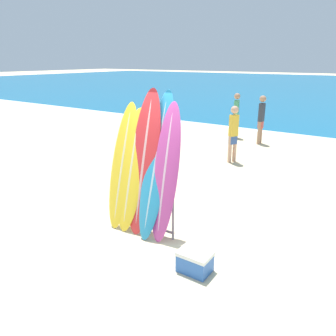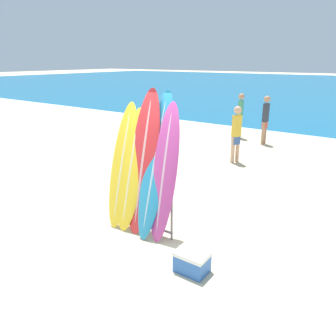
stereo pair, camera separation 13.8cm
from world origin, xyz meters
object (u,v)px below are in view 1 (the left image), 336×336
object	(u,v)px
surfboard_slot_1	(132,171)
person_near_water	(233,132)
surfboard_slot_0	(123,166)
person_mid_beach	(236,114)
surfboard_slot_3	(156,166)
cooler_box	(195,261)
surfboard_slot_4	(166,174)
person_far_left	(261,118)
surfboard_rack	(144,204)
surfboard_slot_2	(144,163)

from	to	relation	value
surfboard_slot_1	person_near_water	xyz separation A→B (m)	(-0.12, 4.89, -0.17)
surfboard_slot_0	person_mid_beach	bearing A→B (deg)	98.10
surfboard_slot_3	cooler_box	xyz separation A→B (m)	(1.17, -0.65, -1.12)
surfboard_slot_4	person_far_left	size ratio (longest dim) A/B	1.34
surfboard_rack	person_mid_beach	size ratio (longest dim) A/B	0.75
surfboard_slot_1	surfboard_slot_4	distance (m)	0.75
person_mid_beach	person_far_left	xyz separation A→B (m)	(1.17, -0.43, 0.01)
surfboard_slot_1	person_far_left	distance (m)	7.65
surfboard_slot_2	person_mid_beach	xyz separation A→B (m)	(-1.62, 8.03, -0.32)
surfboard_slot_2	person_mid_beach	bearing A→B (deg)	101.41
surfboard_slot_1	person_far_left	bearing A→B (deg)	91.49
surfboard_slot_4	person_near_water	bearing A→B (deg)	99.99
surfboard_slot_1	cooler_box	bearing A→B (deg)	-19.41
surfboard_slot_0	surfboard_slot_3	distance (m)	0.75
surfboard_rack	surfboard_slot_4	xyz separation A→B (m)	(0.48, 0.02, 0.68)
surfboard_slot_0	cooler_box	distance (m)	2.23
surfboard_slot_2	person_far_left	world-z (taller)	surfboard_slot_2
person_near_water	person_mid_beach	distance (m)	3.42
surfboard_slot_0	person_far_left	bearing A→B (deg)	89.80
surfboard_slot_2	person_near_water	xyz separation A→B (m)	(-0.37, 4.85, -0.35)
surfboard_slot_0	surfboard_slot_4	distance (m)	0.97
surfboard_rack	cooler_box	bearing A→B (deg)	-22.30
person_mid_beach	cooler_box	size ratio (longest dim) A/B	3.64
person_mid_beach	cooler_box	xyz separation A→B (m)	(3.05, -8.67, -0.80)
surfboard_slot_0	surfboard_slot_2	world-z (taller)	surfboard_slot_2
surfboard_slot_4	person_far_left	world-z (taller)	surfboard_slot_4
surfboard_slot_1	person_mid_beach	bearing A→B (deg)	99.64
surfboard_slot_3	surfboard_rack	bearing A→B (deg)	-165.28
person_far_left	surfboard_slot_4	bearing A→B (deg)	-173.03
surfboard_slot_2	person_near_water	bearing A→B (deg)	94.32
cooler_box	person_near_water	bearing A→B (deg)	108.16
surfboard_rack	surfboard_slot_3	world-z (taller)	surfboard_slot_3
surfboard_rack	surfboard_slot_3	distance (m)	0.81
surfboard_slot_0	person_mid_beach	xyz separation A→B (m)	(-1.15, 8.07, -0.19)
person_far_left	surfboard_rack	bearing A→B (deg)	-176.62
surfboard_slot_1	surfboard_slot_4	bearing A→B (deg)	0.37
person_mid_beach	surfboard_slot_3	bearing A→B (deg)	-177.74
surfboard_rack	person_far_left	world-z (taller)	person_far_left
cooler_box	surfboard_rack	bearing A→B (deg)	157.70
surfboard_rack	surfboard_slot_1	world-z (taller)	surfboard_slot_1
cooler_box	surfboard_slot_2	bearing A→B (deg)	156.04
person_far_left	cooler_box	bearing A→B (deg)	-167.20
surfboard_rack	surfboard_slot_3	size ratio (longest dim) A/B	0.52
surfboard_slot_3	person_mid_beach	bearing A→B (deg)	103.19
surfboard_rack	person_mid_beach	bearing A→B (deg)	101.42
surfboard_slot_3	surfboard_slot_4	xyz separation A→B (m)	(0.24, -0.05, -0.08)
person_near_water	person_far_left	bearing A→B (deg)	31.02
surfboard_slot_3	surfboard_slot_4	distance (m)	0.26
surfboard_rack	surfboard_slot_2	xyz separation A→B (m)	(-0.01, 0.05, 0.78)
surfboard_slot_2	surfboard_rack	bearing A→B (deg)	-76.95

